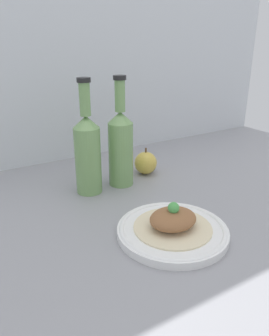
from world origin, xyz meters
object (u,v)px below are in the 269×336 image
(plate, at_px, (172,231))
(cider_bottle_right, at_px, (121,145))
(apple, at_px, (146,163))
(cider_bottle_left, at_px, (88,151))
(plated_food, at_px, (173,220))

(plate, xyz_separation_m, cider_bottle_right, (0.04, 0.31, 0.11))
(plate, bearing_deg, cider_bottle_right, 82.95)
(plate, xyz_separation_m, apple, (0.15, 0.34, 0.03))
(plate, height_order, cider_bottle_left, cider_bottle_left)
(apple, bearing_deg, plated_food, -113.42)
(plate, xyz_separation_m, cider_bottle_left, (-0.07, 0.31, 0.11))
(cider_bottle_left, bearing_deg, plate, -77.72)
(apple, bearing_deg, cider_bottle_right, -164.10)
(cider_bottle_right, xyz_separation_m, apple, (0.11, 0.03, -0.09))
(plate, relative_size, cider_bottle_right, 0.78)
(cider_bottle_right, bearing_deg, plate, -97.05)
(plated_food, xyz_separation_m, cider_bottle_left, (-0.07, 0.31, 0.09))
(plated_food, height_order, cider_bottle_left, cider_bottle_left)
(cider_bottle_left, xyz_separation_m, apple, (0.22, 0.03, -0.09))
(plate, distance_m, cider_bottle_left, 0.34)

